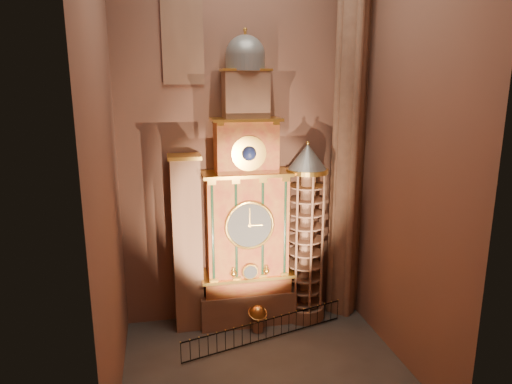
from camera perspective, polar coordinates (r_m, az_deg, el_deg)
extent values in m
plane|color=#383330|center=(24.59, 1.20, -21.18)|extent=(14.00, 14.00, 0.00)
plane|color=brown|center=(26.26, -1.71, 6.96)|extent=(22.00, 0.00, 22.00)
plane|color=brown|center=(20.02, -18.58, 4.20)|extent=(0.00, 22.00, 22.00)
plane|color=brown|center=(23.08, 18.59, 5.35)|extent=(0.00, 22.00, 22.00)
cube|color=#8C634C|center=(28.28, -1.19, -13.85)|extent=(5.60, 2.20, 2.00)
cube|color=maroon|center=(27.62, -1.20, -11.09)|extent=(5.00, 2.00, 1.00)
cube|color=#EEB946|center=(27.35, -1.19, -10.09)|extent=(5.40, 2.30, 0.18)
cube|color=maroon|center=(26.35, -1.24, -4.15)|extent=(4.60, 2.00, 6.00)
cylinder|color=black|center=(25.25, -5.46, -5.01)|extent=(0.32, 0.32, 5.60)
cylinder|color=black|center=(25.42, -2.54, -4.84)|extent=(0.32, 0.32, 5.60)
cylinder|color=black|center=(25.70, 0.77, -4.62)|extent=(0.32, 0.32, 5.60)
cylinder|color=black|center=(26.01, 3.57, -4.42)|extent=(0.32, 0.32, 5.60)
cube|color=#EEB946|center=(25.54, -1.25, 2.34)|extent=(5.00, 2.25, 0.18)
cylinder|color=#2D3033|center=(25.32, -0.81, -4.19)|extent=(2.60, 0.12, 2.60)
torus|color=#EEB946|center=(25.27, -0.79, -4.22)|extent=(2.80, 0.16, 2.80)
cylinder|color=#EEB946|center=(26.13, -0.72, -9.93)|extent=(0.90, 0.10, 0.90)
sphere|color=#EEB946|center=(26.04, -2.83, -10.16)|extent=(0.36, 0.36, 0.36)
sphere|color=#EEB946|center=(26.38, 1.31, -9.82)|extent=(0.36, 0.36, 0.36)
cube|color=maroon|center=(25.35, -1.29, 5.58)|extent=(3.40, 1.80, 3.00)
sphere|color=#0B0E3B|center=(24.50, -0.89, 4.83)|extent=(0.80, 0.80, 0.80)
cube|color=#EEB946|center=(25.14, -1.29, 9.07)|extent=(3.80, 2.00, 0.15)
cube|color=#8C634C|center=(25.12, -1.33, 11.92)|extent=(2.40, 1.60, 2.60)
sphere|color=slate|center=(25.15, -1.35, 16.71)|extent=(2.10, 2.10, 2.10)
cylinder|color=#EEB946|center=(25.22, -1.36, 18.75)|extent=(0.14, 0.14, 0.80)
cube|color=#8C634C|center=(26.29, -8.57, -6.66)|extent=(1.60, 1.40, 10.00)
cube|color=#EEB946|center=(26.65, -8.36, -11.01)|extent=(1.35, 0.10, 2.10)
cube|color=#531716|center=(26.60, -8.35, -11.06)|extent=(1.05, 0.04, 1.75)
cube|color=#EEB946|center=(25.69, -8.56, -5.72)|extent=(1.35, 0.10, 2.10)
cube|color=#531716|center=(25.63, -8.55, -5.77)|extent=(1.05, 0.04, 1.75)
cube|color=#EEB946|center=(24.96, -8.77, -0.08)|extent=(1.35, 0.10, 2.10)
cube|color=#531716|center=(24.90, -8.76, -0.11)|extent=(1.05, 0.04, 1.75)
cube|color=#EEB946|center=(25.00, -8.98, 4.38)|extent=(1.80, 1.60, 0.20)
cylinder|color=#8C634C|center=(29.09, 5.94, -14.44)|extent=(2.50, 2.50, 0.80)
cylinder|color=#8C634C|center=(27.27, 6.17, -6.05)|extent=(0.70, 0.70, 8.20)
cylinder|color=#EEB946|center=(26.17, 6.40, 2.65)|extent=(2.40, 2.40, 0.25)
cone|color=slate|center=(26.04, 6.45, 4.37)|extent=(2.30, 2.30, 1.50)
sphere|color=#EEB946|center=(25.92, 6.50, 6.12)|extent=(0.20, 0.20, 0.20)
cylinder|color=#8C634C|center=(27.10, 11.57, 6.89)|extent=(1.60, 1.60, 22.00)
cylinder|color=#8C634C|center=(27.43, 13.11, 6.89)|extent=(0.44, 0.44, 22.00)
cylinder|color=#8C634C|center=(26.79, 9.99, 6.89)|extent=(0.44, 0.44, 22.00)
cylinder|color=#8C634C|center=(27.83, 10.91, 7.09)|extent=(0.44, 0.44, 22.00)
cylinder|color=#8C634C|center=(26.37, 12.26, 6.68)|extent=(0.44, 0.44, 22.00)
cube|color=navy|center=(25.77, -9.19, 18.92)|extent=(2.00, 0.10, 5.00)
cube|color=#8C634C|center=(25.71, -9.19, 18.94)|extent=(2.20, 0.06, 5.20)
cylinder|color=#8C634C|center=(27.41, 0.21, -16.34)|extent=(0.61, 0.61, 0.71)
sphere|color=#CC8239|center=(27.01, 0.21, -14.86)|extent=(0.91, 0.91, 0.91)
torus|color=#CC8239|center=(27.01, 0.21, -14.86)|extent=(1.26, 1.21, 0.49)
cube|color=black|center=(26.10, 1.28, -15.71)|extent=(9.51, 2.70, 0.05)
cube|color=black|center=(26.68, 1.27, -17.86)|extent=(9.51, 2.70, 0.05)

